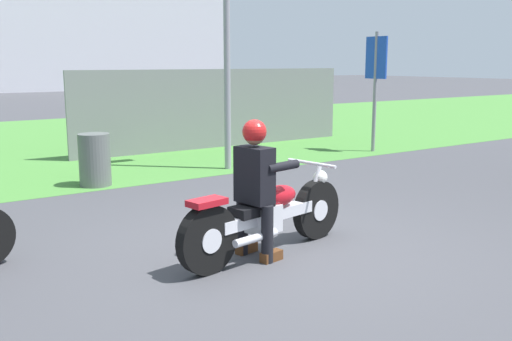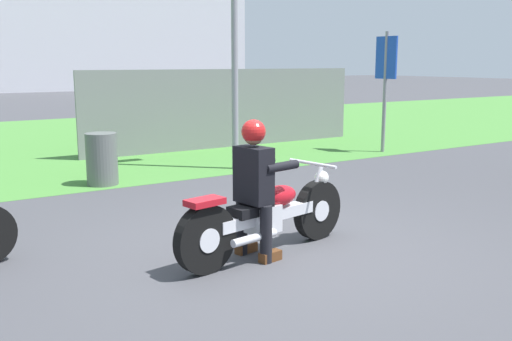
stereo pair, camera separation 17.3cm
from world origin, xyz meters
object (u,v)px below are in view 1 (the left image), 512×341
object	(u,v)px
motorcycle_lead	(268,217)
rider_lead	(256,178)
sign_banner	(376,73)
trash_can	(95,160)

from	to	relation	value
motorcycle_lead	rider_lead	distance (m)	0.46
sign_banner	trash_can	bearing A→B (deg)	-179.41
trash_can	sign_banner	bearing A→B (deg)	0.59
trash_can	sign_banner	xyz separation A→B (m)	(6.32, 0.07, 1.30)
motorcycle_lead	trash_can	xyz separation A→B (m)	(-0.34, 4.29, 0.02)
motorcycle_lead	rider_lead	size ratio (longest dim) A/B	1.58
trash_can	sign_banner	size ratio (longest dim) A/B	0.32
trash_can	motorcycle_lead	bearing A→B (deg)	-85.51
motorcycle_lead	rider_lead	world-z (taller)	rider_lead
motorcycle_lead	trash_can	size ratio (longest dim) A/B	2.66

